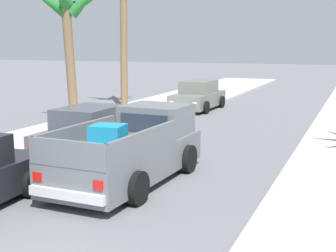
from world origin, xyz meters
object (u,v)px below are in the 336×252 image
Objects in this scene: palm_tree_right_mid at (69,13)px; car_left_mid at (90,133)px; pickup_truck at (133,151)px; car_left_near at (198,96)px.

car_left_mid is at bearing -52.02° from palm_tree_right_mid.
pickup_truck is 10.50m from palm_tree_right_mid.
palm_tree_right_mid is at bearing -121.57° from car_left_near.
palm_tree_right_mid reaches higher than car_left_mid.
car_left_near is 1.01× the size of car_left_mid.
car_left_near is at bearing 91.03° from car_left_mid.
car_left_mid is 0.71× the size of palm_tree_right_mid.
pickup_truck reaches higher than car_left_mid.
car_left_near and car_left_mid have the same top height.
car_left_near is 8.31m from palm_tree_right_mid.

